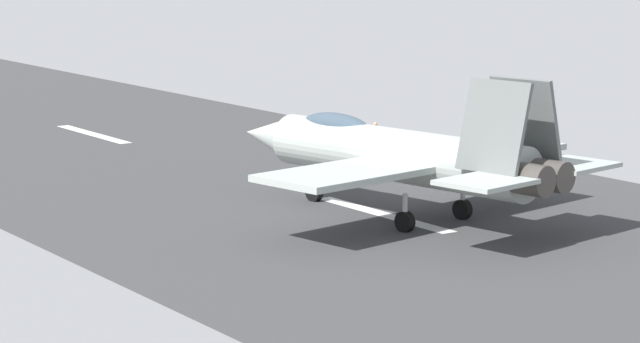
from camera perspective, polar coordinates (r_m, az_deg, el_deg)
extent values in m
plane|color=gray|center=(51.91, 2.16, -1.70)|extent=(400.00, 400.00, 0.00)
cube|color=#3C3C3D|center=(51.91, 2.16, -1.69)|extent=(240.00, 26.00, 0.02)
cube|color=white|center=(51.28, 2.69, -1.82)|extent=(8.00, 0.70, 0.00)
cube|color=white|center=(73.22, -9.64, 1.58)|extent=(8.00, 0.70, 0.00)
cylinder|color=#AFB9B2|center=(50.21, 3.37, 0.68)|extent=(12.08, 3.94, 2.01)
cone|color=#AFB9B2|center=(55.38, -2.21, 1.56)|extent=(2.99, 2.14, 1.71)
ellipsoid|color=#3F5160|center=(52.41, 0.68, 1.92)|extent=(3.73, 1.68, 1.10)
cylinder|color=#47423D|center=(45.92, 8.52, -0.27)|extent=(2.35, 1.45, 1.10)
cylinder|color=#47423D|center=(46.79, 9.34, -0.11)|extent=(2.35, 1.45, 1.10)
cube|color=#AFB9B2|center=(46.74, 1.00, -0.11)|extent=(4.32, 6.34, 0.24)
cube|color=#AFB9B2|center=(52.53, 7.09, 0.92)|extent=(4.32, 6.34, 0.24)
cube|color=#AFB9B2|center=(44.47, 7.07, -0.44)|extent=(2.83, 3.16, 0.16)
cube|color=#AFB9B2|center=(48.25, 10.66, 0.27)|extent=(2.83, 3.16, 0.16)
cube|color=slate|center=(45.94, 7.40, 1.90)|extent=(2.72, 1.36, 3.14)
cube|color=slate|center=(47.35, 8.76, 2.11)|extent=(2.72, 1.36, 3.14)
cylinder|color=silver|center=(53.66, -0.24, -0.55)|extent=(0.18, 0.18, 1.40)
cylinder|color=black|center=(53.72, -0.24, -0.89)|extent=(0.80, 0.42, 0.76)
cylinder|color=silver|center=(48.16, 3.64, -1.78)|extent=(0.18, 0.18, 1.40)
cylinder|color=black|center=(48.23, 3.63, -2.15)|extent=(0.80, 0.42, 0.76)
cylinder|color=silver|center=(50.53, 6.09, -1.26)|extent=(0.18, 0.18, 1.40)
cylinder|color=black|center=(50.59, 6.08, -1.62)|extent=(0.80, 0.42, 0.76)
cube|color=#1E2338|center=(64.84, 2.36, 1.03)|extent=(0.24, 0.36, 0.90)
cube|color=orange|center=(64.74, 2.36, 1.61)|extent=(0.46, 0.31, 0.61)
sphere|color=tan|center=(64.68, 2.36, 2.02)|extent=(0.22, 0.22, 0.22)
cylinder|color=orange|center=(64.99, 2.22, 1.61)|extent=(0.10, 0.10, 0.57)
cylinder|color=orange|center=(64.50, 2.51, 1.55)|extent=(0.10, 0.10, 0.57)
cone|color=orange|center=(63.76, 9.21, 0.60)|extent=(0.44, 0.44, 0.55)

